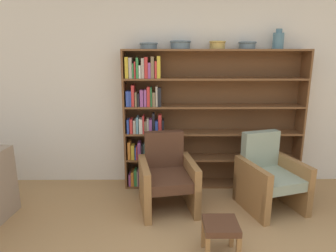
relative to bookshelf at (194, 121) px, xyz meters
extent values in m
cube|color=silver|center=(0.15, 0.17, 0.44)|extent=(12.00, 0.06, 2.75)
cube|color=brown|center=(-0.94, -0.02, 0.01)|extent=(0.02, 0.30, 1.89)
cube|color=brown|center=(1.45, -0.02, 0.01)|extent=(0.02, 0.30, 1.89)
cube|color=brown|center=(0.25, -0.02, 0.94)|extent=(2.37, 0.30, 0.02)
cube|color=brown|center=(0.25, -0.02, -0.92)|extent=(2.37, 0.30, 0.03)
cube|color=brown|center=(0.25, 0.13, 0.01)|extent=(2.37, 0.01, 1.89)
cube|color=#994C99|center=(-0.90, -0.08, -0.83)|extent=(0.03, 0.13, 0.17)
cube|color=orange|center=(-0.86, -0.06, -0.81)|extent=(0.04, 0.18, 0.20)
cube|color=#388C47|center=(-0.82, -0.07, -0.79)|extent=(0.04, 0.15, 0.23)
cube|color=#B2A899|center=(-0.79, -0.07, -0.80)|extent=(0.02, 0.15, 0.22)
cube|color=#994C99|center=(-0.75, -0.06, -0.79)|extent=(0.04, 0.16, 0.25)
cube|color=white|center=(-0.72, -0.06, -0.80)|extent=(0.02, 0.17, 0.22)
cube|color=black|center=(-0.68, -0.05, -0.80)|extent=(0.03, 0.20, 0.23)
cube|color=gold|center=(-0.65, -0.05, -0.79)|extent=(0.04, 0.18, 0.25)
cube|color=#4C756B|center=(-0.60, -0.07, -0.77)|extent=(0.04, 0.15, 0.27)
cube|color=#669EB2|center=(-0.56, -0.08, -0.81)|extent=(0.03, 0.14, 0.19)
cube|color=white|center=(-0.53, -0.08, -0.80)|extent=(0.02, 0.14, 0.23)
cube|color=black|center=(-0.50, -0.07, -0.83)|extent=(0.03, 0.15, 0.17)
cube|color=red|center=(-0.46, -0.05, -0.81)|extent=(0.04, 0.20, 0.21)
cube|color=red|center=(-0.42, -0.08, -0.83)|extent=(0.04, 0.14, 0.16)
cube|color=brown|center=(0.25, -0.02, -0.53)|extent=(2.37, 0.30, 0.03)
cube|color=orange|center=(-0.89, -0.06, -0.40)|extent=(0.04, 0.17, 0.24)
cube|color=gold|center=(-0.85, -0.08, -0.42)|extent=(0.04, 0.14, 0.20)
cube|color=#334CB2|center=(-0.81, -0.07, -0.43)|extent=(0.02, 0.15, 0.17)
cube|color=red|center=(-0.79, -0.07, -0.42)|extent=(0.02, 0.16, 0.19)
cube|color=#994C99|center=(-0.76, -0.07, -0.40)|extent=(0.04, 0.15, 0.24)
cube|color=black|center=(-0.72, -0.07, -0.42)|extent=(0.03, 0.15, 0.20)
cube|color=#4C756B|center=(-0.68, -0.06, -0.41)|extent=(0.02, 0.18, 0.22)
cube|color=#7F6B4C|center=(-0.65, -0.05, -0.43)|extent=(0.04, 0.18, 0.18)
cube|color=gold|center=(-0.61, -0.05, -0.38)|extent=(0.03, 0.19, 0.28)
cube|color=gold|center=(-0.58, -0.08, -0.38)|extent=(0.02, 0.14, 0.27)
cube|color=black|center=(-0.55, -0.05, -0.43)|extent=(0.04, 0.18, 0.17)
cube|color=black|center=(-0.51, -0.08, -0.39)|extent=(0.02, 0.12, 0.25)
cube|color=white|center=(-0.48, -0.09, -0.42)|extent=(0.02, 0.12, 0.19)
cube|color=#7F6B4C|center=(-0.45, -0.08, -0.42)|extent=(0.04, 0.13, 0.18)
cube|color=brown|center=(0.25, -0.02, -0.16)|extent=(2.37, 0.30, 0.02)
cube|color=#334CB2|center=(-0.90, -0.06, -0.05)|extent=(0.03, 0.16, 0.19)
cube|color=red|center=(-0.85, -0.07, -0.05)|extent=(0.04, 0.16, 0.20)
cube|color=#B2A899|center=(-0.81, -0.06, -0.06)|extent=(0.04, 0.17, 0.18)
cube|color=#669EB2|center=(-0.77, -0.05, -0.04)|extent=(0.03, 0.19, 0.22)
cube|color=white|center=(-0.73, -0.07, -0.05)|extent=(0.04, 0.15, 0.20)
cube|color=red|center=(-0.69, -0.07, -0.03)|extent=(0.02, 0.15, 0.24)
cube|color=#7F6B4C|center=(-0.66, -0.06, -0.06)|extent=(0.03, 0.17, 0.17)
cube|color=#B2A899|center=(-0.63, -0.08, -0.05)|extent=(0.03, 0.13, 0.20)
cube|color=#994C99|center=(-0.60, -0.08, -0.05)|extent=(0.04, 0.13, 0.19)
cube|color=black|center=(-0.56, -0.08, -0.01)|extent=(0.03, 0.13, 0.27)
cube|color=#334CB2|center=(-0.52, -0.08, -0.06)|extent=(0.04, 0.14, 0.17)
cube|color=red|center=(-0.47, -0.07, -0.02)|extent=(0.04, 0.15, 0.25)
cube|color=black|center=(-0.43, -0.06, -0.06)|extent=(0.03, 0.16, 0.18)
cube|color=brown|center=(0.25, -0.02, 0.21)|extent=(2.37, 0.30, 0.02)
cube|color=#334CB2|center=(-0.89, -0.07, 0.32)|extent=(0.04, 0.14, 0.20)
cube|color=#334CB2|center=(-0.86, -0.05, 0.32)|extent=(0.02, 0.19, 0.20)
cube|color=red|center=(-0.82, -0.05, 0.36)|extent=(0.04, 0.20, 0.28)
cube|color=#7F6B4C|center=(-0.78, -0.06, 0.31)|extent=(0.02, 0.16, 0.19)
cube|color=black|center=(-0.75, -0.05, 0.30)|extent=(0.03, 0.18, 0.17)
cube|color=#994C99|center=(-0.71, -0.08, 0.33)|extent=(0.04, 0.13, 0.22)
cube|color=#994C99|center=(-0.66, -0.08, 0.33)|extent=(0.03, 0.14, 0.22)
cube|color=red|center=(-0.62, -0.08, 0.35)|extent=(0.04, 0.14, 0.26)
cube|color=#388C47|center=(-0.58, -0.06, 0.35)|extent=(0.02, 0.18, 0.25)
cube|color=#7F6B4C|center=(-0.55, -0.07, 0.31)|extent=(0.04, 0.15, 0.19)
cube|color=#B2A899|center=(-0.51, -0.06, 0.35)|extent=(0.02, 0.17, 0.26)
cube|color=black|center=(-0.47, -0.08, 0.34)|extent=(0.04, 0.13, 0.25)
cube|color=brown|center=(0.25, -0.02, 0.57)|extent=(2.37, 0.30, 0.02)
cube|color=gold|center=(-0.89, -0.06, 0.72)|extent=(0.04, 0.18, 0.27)
cube|color=#B2A899|center=(-0.84, -0.07, 0.72)|extent=(0.04, 0.16, 0.26)
cube|color=#388C47|center=(-0.81, -0.08, 0.68)|extent=(0.02, 0.14, 0.19)
cube|color=red|center=(-0.79, -0.08, 0.69)|extent=(0.02, 0.12, 0.21)
cube|color=#388C47|center=(-0.75, -0.08, 0.72)|extent=(0.03, 0.14, 0.26)
cube|color=white|center=(-0.72, -0.05, 0.67)|extent=(0.03, 0.18, 0.16)
cube|color=#B2A899|center=(-0.69, -0.07, 0.71)|extent=(0.04, 0.16, 0.25)
cube|color=red|center=(-0.64, -0.07, 0.72)|extent=(0.04, 0.16, 0.27)
cube|color=#994C99|center=(-0.60, -0.08, 0.69)|extent=(0.03, 0.13, 0.20)
cube|color=#7F6B4C|center=(-0.56, -0.05, 0.72)|extent=(0.04, 0.18, 0.27)
cube|color=red|center=(-0.52, -0.05, 0.69)|extent=(0.03, 0.20, 0.22)
cube|color=gold|center=(-0.48, -0.06, 0.73)|extent=(0.04, 0.17, 0.28)
cylinder|color=slate|center=(-0.61, -0.02, 0.99)|extent=(0.21, 0.21, 0.07)
torus|color=slate|center=(-0.61, -0.02, 1.02)|extent=(0.24, 0.24, 0.02)
cylinder|color=slate|center=(-0.20, -0.02, 1.00)|extent=(0.25, 0.25, 0.10)
torus|color=slate|center=(-0.20, -0.02, 1.05)|extent=(0.27, 0.27, 0.02)
cylinder|color=tan|center=(0.27, -0.02, 1.00)|extent=(0.19, 0.19, 0.09)
torus|color=tan|center=(0.27, -0.02, 1.04)|extent=(0.22, 0.22, 0.02)
cylinder|color=slate|center=(0.66, -0.02, 1.00)|extent=(0.21, 0.21, 0.09)
torus|color=slate|center=(0.66, -0.02, 1.03)|extent=(0.23, 0.23, 0.02)
cylinder|color=slate|center=(1.06, -0.02, 1.05)|extent=(0.14, 0.14, 0.20)
cylinder|color=slate|center=(1.06, -0.02, 1.18)|extent=(0.08, 0.08, 0.05)
cube|color=olive|center=(-0.04, -0.94, -0.76)|extent=(0.08, 0.08, 0.36)
cube|color=olive|center=(-0.60, -1.04, -0.76)|extent=(0.08, 0.08, 0.36)
cube|color=olive|center=(-0.14, -0.34, -0.76)|extent=(0.08, 0.08, 0.36)
cube|color=olive|center=(-0.70, -0.44, -0.76)|extent=(0.08, 0.08, 0.36)
cube|color=#4C2D1E|center=(-0.37, -0.69, -0.55)|extent=(0.58, 0.71, 0.12)
cube|color=#4C2D1E|center=(-0.42, -0.42, -0.28)|extent=(0.49, 0.20, 0.48)
cube|color=olive|center=(-0.09, -0.64, -0.64)|extent=(0.19, 0.68, 0.60)
cube|color=olive|center=(-0.64, -0.74, -0.64)|extent=(0.19, 0.68, 0.60)
cube|color=olive|center=(1.24, -0.90, -0.76)|extent=(0.09, 0.09, 0.36)
cube|color=olive|center=(0.70, -1.07, -0.76)|extent=(0.09, 0.09, 0.36)
cube|color=olive|center=(1.06, -0.32, -0.76)|extent=(0.09, 0.09, 0.36)
cube|color=olive|center=(0.52, -0.49, -0.76)|extent=(0.09, 0.09, 0.36)
cube|color=gray|center=(0.88, -0.69, -0.55)|extent=(0.65, 0.75, 0.12)
cube|color=gray|center=(0.80, -0.42, -0.28)|extent=(0.49, 0.26, 0.48)
cube|color=olive|center=(1.15, -0.61, -0.64)|extent=(0.28, 0.67, 0.60)
cube|color=olive|center=(0.61, -0.78, -0.64)|extent=(0.28, 0.67, 0.60)
cube|color=olive|center=(-0.03, -1.43, -0.79)|extent=(0.04, 0.04, 0.29)
cube|color=olive|center=(0.25, -1.43, -0.79)|extent=(0.04, 0.04, 0.29)
cube|color=olive|center=(-0.03, -1.71, -0.79)|extent=(0.04, 0.04, 0.29)
cube|color=olive|center=(0.25, -1.71, -0.79)|extent=(0.04, 0.04, 0.29)
cube|color=#4C2D1E|center=(0.11, -1.57, -0.62)|extent=(0.32, 0.32, 0.06)
camera|label=1|loc=(-0.39, -3.99, 0.93)|focal=32.00mm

